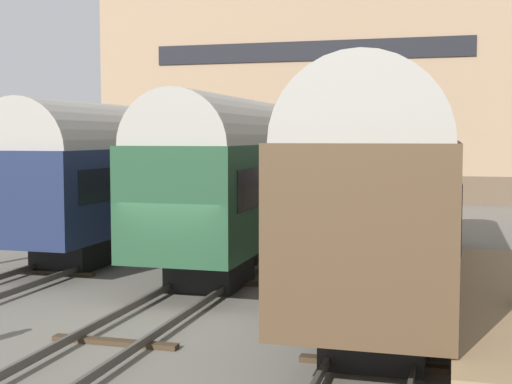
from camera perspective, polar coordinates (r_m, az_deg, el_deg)
ground_plane at (r=17.02m, az=-6.66°, el=-9.26°), size 200.00×200.00×0.00m
track_middle at (r=16.99m, az=-6.66°, el=-8.79°), size 2.60×60.00×0.26m
track_right at (r=15.85m, az=10.50°, el=-9.81°), size 2.60×60.00×0.26m
train_car_navy at (r=27.97m, az=-8.24°, el=2.08°), size 3.14×18.48×5.13m
train_car_brown at (r=18.88m, az=11.54°, el=1.31°), size 2.86×17.87×5.27m
train_car_green at (r=24.34m, az=0.54°, el=1.93°), size 2.92×16.86×5.18m
warehouse_building at (r=51.04m, az=5.61°, el=9.41°), size 28.39×12.74×16.93m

